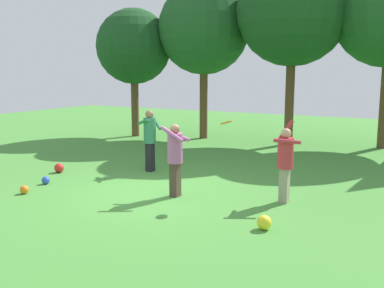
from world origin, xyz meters
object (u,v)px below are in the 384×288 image
Objects in this scene: person_bystander at (150,135)px; tree_far_left at (134,47)px; person_thrower at (285,159)px; ball_blue at (46,180)px; ball_orange at (24,190)px; frisbee at (226,122)px; tree_left at (204,29)px; ball_red at (59,168)px; person_catcher at (175,154)px; ball_yellow at (264,222)px; tree_center at (293,10)px.

tree_far_left is at bearing 157.03° from person_bystander.
person_bystander is (-4.24, 1.09, 0.07)m from person_thrower.
ball_orange is at bearing -74.13° from ball_blue.
person_thrower is 6.02× the size of frisbee.
ball_blue is at bearing -10.22° from person_thrower.
tree_left reaches higher than ball_orange.
ball_blue is at bearing -58.92° from ball_red.
ball_red is (-4.08, 0.44, -0.85)m from person_catcher.
ball_yellow is (1.35, -1.29, -1.60)m from frisbee.
person_thrower is at bearing 13.01° from person_bystander.
tree_far_left is 3.12m from tree_left.
tree_far_left is (-2.37, 6.84, 3.71)m from ball_red.
person_bystander reaches higher than ball_yellow.
person_thrower is at bearing 2.68° from ball_red.
person_bystander is at bearing 69.92° from ball_orange.
person_bystander is 8.63× the size of ball_blue.
frisbee is at bearing 136.43° from ball_yellow.
ball_blue is at bearing -93.29° from person_bystander.
tree_left is at bearing -75.77° from person_thrower.
ball_red is 1.01× the size of ball_yellow.
ball_blue is 9.88m from tree_left.
tree_far_left is at bearing -162.98° from tree_left.
tree_center is (6.57, 1.00, 1.23)m from tree_far_left.
tree_center reaches higher than ball_yellow.
tree_left is at bearing -178.31° from tree_center.
person_thrower is 2.42m from person_catcher.
ball_yellow is at bearing -3.89° from ball_blue.
frisbee is 1.47× the size of ball_blue.
person_thrower is 0.33× the size of tree_far_left.
person_catcher is at bearing -168.86° from frisbee.
ball_yellow is (0.20, -1.80, -0.83)m from person_thrower.
ball_blue is (-0.25, 0.87, 0.00)m from ball_orange.
person_thrower is 6.66× the size of ball_red.
frisbee is (3.09, -1.60, 0.70)m from person_bystander.
person_catcher is 4.19m from ball_red.
ball_orange is (-4.32, -1.76, -1.63)m from frisbee.
person_thrower is 1.48m from frisbee.
person_bystander is 2.70m from ball_red.
ball_orange is (-5.47, -2.27, -0.86)m from person_thrower.
tree_far_left reaches higher than ball_orange.
tree_far_left reaches higher than person_thrower.
tree_far_left is at bearing -171.36° from tree_center.
ball_orange is 10.12m from tree_far_left.
frisbee is 8.78m from tree_center.
person_catcher is at bearing 25.79° from ball_orange.
tree_left reaches higher than ball_red.
person_bystander is 7.42m from tree_left.
ball_orange is 11.48m from tree_center.
ball_red is at bearing 114.78° from ball_orange.
person_catcher is at bearing -6.17° from ball_red.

